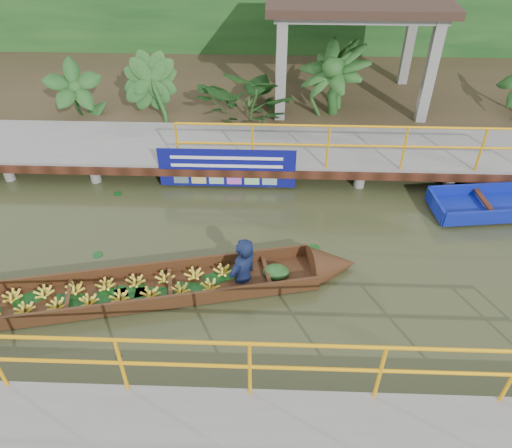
{
  "coord_description": "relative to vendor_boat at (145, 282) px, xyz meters",
  "views": [
    {
      "loc": [
        1.01,
        -6.72,
        6.4
      ],
      "look_at": [
        0.75,
        0.5,
        0.6
      ],
      "focal_mm": 35.0,
      "sensor_mm": 36.0,
      "label": 1
    }
  ],
  "objects": [
    {
      "name": "ground",
      "position": [
        1.11,
        0.76,
        -0.29
      ],
      "size": [
        80.0,
        80.0,
        0.0
      ],
      "primitive_type": "plane",
      "color": "#2B3118",
      "rests_on": "ground"
    },
    {
      "name": "land_strip",
      "position": [
        1.11,
        8.26,
        -0.06
      ],
      "size": [
        30.0,
        8.0,
        0.45
      ],
      "primitive_type": "cube",
      "color": "#332A19",
      "rests_on": "ground"
    },
    {
      "name": "far_dock",
      "position": [
        1.13,
        4.19,
        0.19
      ],
      "size": [
        16.0,
        2.06,
        1.66
      ],
      "color": "slate",
      "rests_on": "ground"
    },
    {
      "name": "pavilion",
      "position": [
        4.11,
        7.06,
        2.53
      ],
      "size": [
        4.4,
        3.0,
        3.0
      ],
      "color": "slate",
      "rests_on": "ground"
    },
    {
      "name": "foliage_backdrop",
      "position": [
        1.11,
        10.76,
        1.71
      ],
      "size": [
        30.0,
        0.8,
        4.0
      ],
      "primitive_type": "cube",
      "color": "#133E17",
      "rests_on": "ground"
    },
    {
      "name": "vendor_boat",
      "position": [
        0.0,
        0.0,
        0.0
      ],
      "size": [
        8.44,
        2.56,
        2.14
      ],
      "rotation": [
        0.0,
        0.0,
        0.21
      ],
      "color": "#391F0F",
      "rests_on": "ground"
    },
    {
      "name": "blue_banner",
      "position": [
        1.16,
        3.24,
        0.27
      ],
      "size": [
        2.99,
        0.04,
        0.93
      ],
      "color": "navy",
      "rests_on": "ground"
    },
    {
      "name": "tropical_plants",
      "position": [
        3.36,
        6.06,
        1.11
      ],
      "size": [
        14.51,
        1.51,
        1.89
      ],
      "color": "#133E17",
      "rests_on": "ground"
    }
  ]
}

